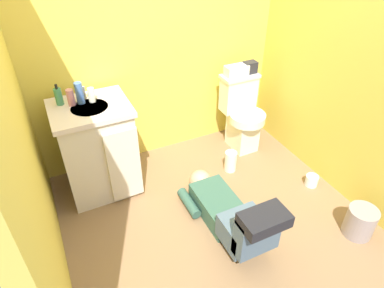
% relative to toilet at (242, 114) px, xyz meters
% --- Properties ---
extents(ground_plane, '(2.78, 2.99, 0.04)m').
position_rel_toilet_xyz_m(ground_plane, '(-0.73, -0.70, -0.39)').
color(ground_plane, olive).
extents(wall_back, '(2.44, 0.08, 2.40)m').
position_rel_toilet_xyz_m(wall_back, '(-0.73, 0.34, 0.83)').
color(wall_back, '#E1C74C').
rests_on(wall_back, ground_plane).
extents(wall_left, '(0.08, 1.99, 2.40)m').
position_rel_toilet_xyz_m(wall_left, '(-1.91, -0.70, 0.83)').
color(wall_left, '#E1C74C').
rests_on(wall_left, ground_plane).
extents(wall_right, '(0.08, 1.99, 2.40)m').
position_rel_toilet_xyz_m(wall_right, '(0.45, -0.70, 0.83)').
color(wall_right, '#E1C74C').
rests_on(wall_right, ground_plane).
extents(toilet, '(0.36, 0.46, 0.75)m').
position_rel_toilet_xyz_m(toilet, '(0.00, 0.00, 0.00)').
color(toilet, white).
rests_on(toilet, ground_plane).
extents(vanity_cabinet, '(0.60, 0.53, 0.82)m').
position_rel_toilet_xyz_m(vanity_cabinet, '(-1.43, -0.03, 0.05)').
color(vanity_cabinet, silver).
rests_on(vanity_cabinet, ground_plane).
extents(faucet, '(0.02, 0.02, 0.10)m').
position_rel_toilet_xyz_m(faucet, '(-1.43, 0.11, 0.50)').
color(faucet, silver).
rests_on(faucet, vanity_cabinet).
extents(person_plumber, '(0.39, 1.06, 0.52)m').
position_rel_toilet_xyz_m(person_plumber, '(-0.68, -0.94, -0.19)').
color(person_plumber, '#33594C').
rests_on(person_plumber, ground_plane).
extents(tissue_box, '(0.22, 0.11, 0.10)m').
position_rel_toilet_xyz_m(tissue_box, '(-0.05, 0.09, 0.43)').
color(tissue_box, silver).
rests_on(tissue_box, toilet).
extents(toiletry_bag, '(0.12, 0.09, 0.11)m').
position_rel_toilet_xyz_m(toiletry_bag, '(0.10, 0.09, 0.44)').
color(toiletry_bag, '#26262D').
rests_on(toiletry_bag, toilet).
extents(soap_dispenser, '(0.06, 0.06, 0.17)m').
position_rel_toilet_xyz_m(soap_dispenser, '(-1.62, 0.09, 0.52)').
color(soap_dispenser, '#408E62').
rests_on(soap_dispenser, vanity_cabinet).
extents(bottle_pink, '(0.06, 0.06, 0.13)m').
position_rel_toilet_xyz_m(bottle_pink, '(-1.54, 0.05, 0.52)').
color(bottle_pink, pink).
rests_on(bottle_pink, vanity_cabinet).
extents(bottle_blue, '(0.06, 0.06, 0.17)m').
position_rel_toilet_xyz_m(bottle_blue, '(-1.47, 0.04, 0.54)').
color(bottle_blue, '#446DBD').
rests_on(bottle_blue, vanity_cabinet).
extents(bottle_white, '(0.05, 0.05, 0.11)m').
position_rel_toilet_xyz_m(bottle_white, '(-1.39, 0.03, 0.51)').
color(bottle_white, white).
rests_on(bottle_white, vanity_cabinet).
extents(trash_can, '(0.22, 0.22, 0.24)m').
position_rel_toilet_xyz_m(trash_can, '(0.19, -1.39, -0.25)').
color(trash_can, gray).
rests_on(trash_can, ground_plane).
extents(paper_towel_roll, '(0.11, 0.11, 0.20)m').
position_rel_toilet_xyz_m(paper_towel_roll, '(-0.30, -0.32, -0.27)').
color(paper_towel_roll, white).
rests_on(paper_towel_roll, ground_plane).
extents(toilet_paper_roll, '(0.11, 0.11, 0.10)m').
position_rel_toilet_xyz_m(toilet_paper_roll, '(0.25, -0.82, -0.32)').
color(toilet_paper_roll, white).
rests_on(toilet_paper_roll, ground_plane).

